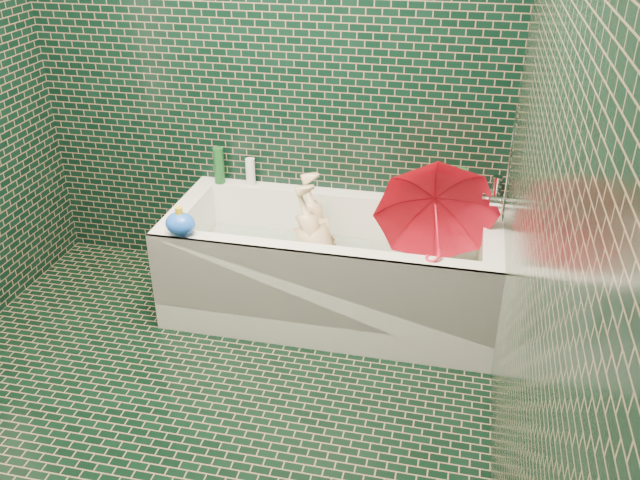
% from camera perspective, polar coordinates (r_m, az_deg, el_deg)
% --- Properties ---
extents(floor, '(2.80, 2.80, 0.00)m').
position_cam_1_polar(floor, '(3.07, -11.65, -15.17)').
color(floor, black).
rests_on(floor, ground).
extents(wall_back, '(2.80, 0.00, 2.80)m').
position_cam_1_polar(wall_back, '(3.65, -4.76, 15.00)').
color(wall_back, black).
rests_on(wall_back, floor).
extents(wall_right, '(0.00, 2.80, 2.80)m').
position_cam_1_polar(wall_right, '(2.17, 17.99, 4.21)').
color(wall_right, black).
rests_on(wall_right, floor).
extents(bathtub, '(1.70, 0.75, 0.55)m').
position_cam_1_polar(bathtub, '(3.59, 0.97, -3.16)').
color(bathtub, white).
rests_on(bathtub, floor).
extents(bath_mat, '(1.35, 0.47, 0.01)m').
position_cam_1_polar(bath_mat, '(3.63, 1.02, -3.76)').
color(bath_mat, '#4AC126').
rests_on(bath_mat, bathtub).
extents(water, '(1.48, 0.53, 0.00)m').
position_cam_1_polar(water, '(3.56, 1.04, -1.80)').
color(water, silver).
rests_on(water, bathtub).
extents(faucet, '(0.18, 0.19, 0.55)m').
position_cam_1_polar(faucet, '(3.29, 15.14, 3.75)').
color(faucet, silver).
rests_on(faucet, wall_right).
extents(child, '(0.92, 0.33, 0.39)m').
position_cam_1_polar(child, '(3.56, 0.24, -1.57)').
color(child, '#E2BB8D').
rests_on(child, bathtub).
extents(umbrella, '(0.80, 0.69, 0.80)m').
position_cam_1_polar(umbrella, '(3.28, 9.82, 1.18)').
color(umbrella, red).
rests_on(umbrella, bathtub).
extents(soap_bottle_a, '(0.10, 0.10, 0.23)m').
position_cam_1_polar(soap_bottle_a, '(3.68, 14.42, 2.70)').
color(soap_bottle_a, white).
rests_on(soap_bottle_a, bathtub).
extents(soap_bottle_b, '(0.11, 0.11, 0.19)m').
position_cam_1_polar(soap_bottle_b, '(3.65, 13.42, 2.60)').
color(soap_bottle_b, '#3F1C69').
rests_on(soap_bottle_b, bathtub).
extents(soap_bottle_c, '(0.17, 0.17, 0.18)m').
position_cam_1_polar(soap_bottle_c, '(3.68, 12.70, 2.92)').
color(soap_bottle_c, '#154B1F').
rests_on(soap_bottle_c, bathtub).
extents(bottle_right_tall, '(0.06, 0.06, 0.21)m').
position_cam_1_polar(bottle_right_tall, '(3.62, 11.69, 4.37)').
color(bottle_right_tall, '#154B1F').
rests_on(bottle_right_tall, bathtub).
extents(bottle_right_pump, '(0.06, 0.06, 0.18)m').
position_cam_1_polar(bottle_right_pump, '(3.63, 14.59, 3.90)').
color(bottle_right_pump, silver).
rests_on(bottle_right_pump, bathtub).
extents(bottle_left_tall, '(0.07, 0.07, 0.21)m').
position_cam_1_polar(bottle_left_tall, '(3.86, -8.50, 6.22)').
color(bottle_left_tall, '#154B1F').
rests_on(bottle_left_tall, bathtub).
extents(bottle_left_short, '(0.06, 0.06, 0.16)m').
position_cam_1_polar(bottle_left_short, '(3.82, -5.88, 5.74)').
color(bottle_left_short, white).
rests_on(bottle_left_short, bathtub).
extents(rubber_duck, '(0.12, 0.08, 0.10)m').
position_cam_1_polar(rubber_duck, '(3.65, 9.92, 3.79)').
color(rubber_duck, yellow).
rests_on(rubber_duck, bathtub).
extents(bath_toy, '(0.17, 0.15, 0.14)m').
position_cam_1_polar(bath_toy, '(3.32, -11.69, 1.38)').
color(bath_toy, blue).
rests_on(bath_toy, bathtub).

